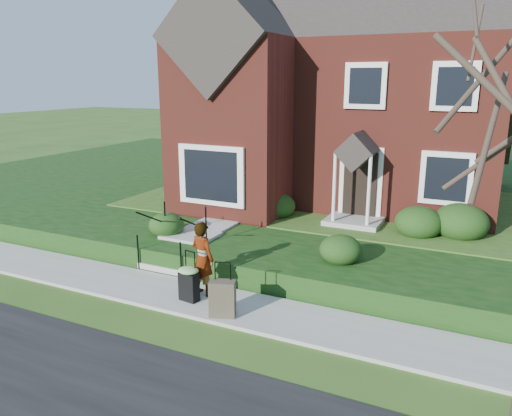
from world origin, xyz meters
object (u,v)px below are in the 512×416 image
Objects in this scene: front_steps at (182,246)px; woman at (203,258)px; suitcase_black at (189,282)px; suitcase_olive at (222,298)px.

woman is at bearing -43.96° from front_steps.
woman reaches higher than front_steps.
woman is at bearing 85.60° from suitcase_black.
front_steps is 1.79× the size of suitcase_black.
front_steps is 1.20× the size of woman.
front_steps is 3.50m from suitcase_olive.
woman reaches higher than suitcase_black.
suitcase_black is (-0.09, -0.44, -0.40)m from woman.
woman is (1.65, -1.59, 0.45)m from front_steps.
woman is at bearing 120.91° from suitcase_olive.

